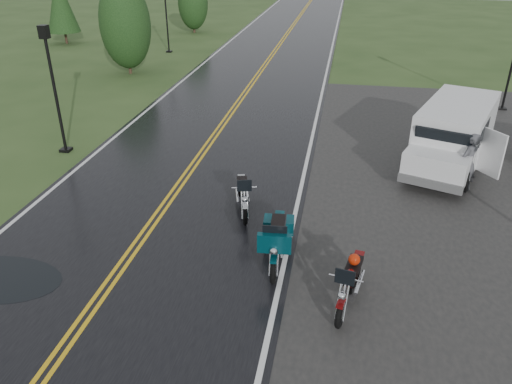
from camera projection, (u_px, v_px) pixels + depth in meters
The scene contains 12 objects.
ground at pixel (131, 255), 12.36m from camera, with size 120.00×120.00×0.00m, color #2D471E.
road at pixel (224, 122), 21.10m from camera, with size 8.00×100.00×0.04m, color black.
motorcycle_red at pixel (342, 303), 9.78m from camera, with size 0.78×2.16×1.27m, color #5A0A0B, non-canonical shape.
motorcycle_teal at pixel (274, 258), 11.02m from camera, with size 0.86×2.37×1.40m, color #05333B, non-canonical shape.
motorcycle_silver at pixel (245, 205), 13.32m from camera, with size 0.77×2.13×1.26m, color #A7ABAF, non-canonical shape.
van_white at pixel (413, 148), 15.68m from camera, with size 2.07×5.53×2.17m, color silver, non-canonical shape.
person_at_van at pixel (468, 164), 14.98m from camera, with size 0.69×0.45×1.88m, color #49494E.
lamp_post_near_left at pixel (55, 91), 17.29m from camera, with size 0.39×0.39×4.50m, color black, non-canonical shape.
lamp_post_far_left at pixel (167, 19), 32.89m from camera, with size 0.37×0.37×4.27m, color black, non-canonical shape.
tree_left_mid at pixel (126, 34), 27.65m from camera, with size 2.81×2.81×4.39m, color #1E3D19, non-canonical shape.
tree_left_far at pixel (193, 9), 39.89m from camera, with size 2.37×2.37×3.64m, color #1E3D19, non-canonical shape.
pine_left_far at pixel (61, 10), 35.55m from camera, with size 2.26×2.26×4.72m, color #1E3D19, non-canonical shape.
Camera 1 is at (4.88, -9.56, 7.04)m, focal length 35.00 mm.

